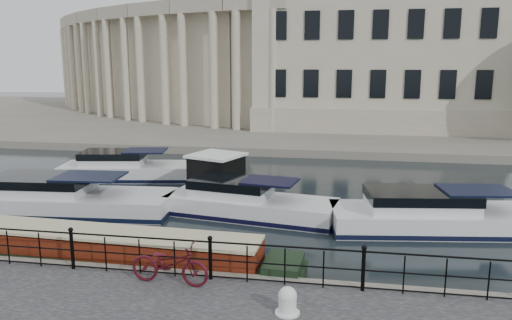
{
  "coord_description": "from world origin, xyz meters",
  "views": [
    {
      "loc": [
        3.35,
        -14.38,
        6.31
      ],
      "look_at": [
        0.5,
        2.0,
        3.0
      ],
      "focal_mm": 35.0,
      "sensor_mm": 36.0,
      "label": 1
    }
  ],
  "objects": [
    {
      "name": "ground_plane",
      "position": [
        0.0,
        0.0,
        0.0
      ],
      "size": [
        160.0,
        160.0,
        0.0
      ],
      "primitive_type": "plane",
      "color": "black",
      "rests_on": "ground"
    },
    {
      "name": "far_bank",
      "position": [
        0.0,
        39.0,
        0.28
      ],
      "size": [
        120.0,
        42.0,
        0.55
      ],
      "primitive_type": "cube",
      "color": "#6B665B",
      "rests_on": "ground_plane"
    },
    {
      "name": "railing",
      "position": [
        0.0,
        -2.25,
        1.2
      ],
      "size": [
        24.14,
        0.14,
        1.22
      ],
      "color": "black",
      "rests_on": "near_quay"
    },
    {
      "name": "civic_building",
      "position": [
        -1.0,
        34.71,
        7.04
      ],
      "size": [
        53.55,
        31.84,
        16.85
      ],
      "color": "#ADA38C",
      "rests_on": "far_bank"
    },
    {
      "name": "bicycle",
      "position": [
        -0.97,
        -2.71,
        1.11
      ],
      "size": [
        2.2,
        0.92,
        1.13
      ],
      "primitive_type": "imported",
      "rotation": [
        0.0,
        0.0,
        1.49
      ],
      "color": "#400B15",
      "rests_on": "near_quay"
    },
    {
      "name": "mooring_bollard",
      "position": [
        2.24,
        -3.76,
        0.86
      ],
      "size": [
        0.58,
        0.58,
        0.66
      ],
      "color": "silver",
      "rests_on": "near_quay"
    },
    {
      "name": "narrowboat",
      "position": [
        -3.97,
        -0.85,
        0.37
      ],
      "size": [
        12.88,
        2.26,
        1.48
      ],
      "rotation": [
        0.0,
        0.0,
        -0.04
      ],
      "color": "black",
      "rests_on": "ground_plane"
    },
    {
      "name": "harbour_hut",
      "position": [
        -2.31,
        7.5,
        0.95
      ],
      "size": [
        3.62,
        3.33,
        2.18
      ],
      "rotation": [
        0.0,
        0.0,
        -0.35
      ],
      "color": "#6B665B",
      "rests_on": "ground_plane"
    },
    {
      "name": "cabin_cruisers",
      "position": [
        -2.46,
        5.94,
        0.37
      ],
      "size": [
        24.68,
        9.78,
        1.99
      ],
      "color": "silver",
      "rests_on": "ground_plane"
    }
  ]
}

